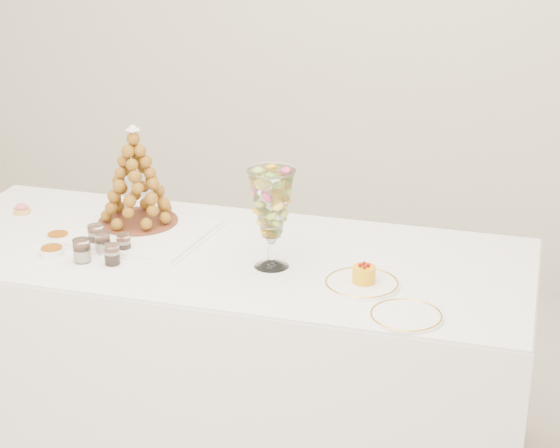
% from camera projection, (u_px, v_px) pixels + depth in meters
% --- Properties ---
extents(buffet_table, '(2.14, 0.95, 0.80)m').
position_uv_depth(buffet_table, '(224.00, 354.00, 3.33)').
color(buffet_table, white).
rests_on(buffet_table, ground).
extents(lace_tray, '(0.55, 0.42, 0.02)m').
position_uv_depth(lace_tray, '(131.00, 231.00, 3.33)').
color(lace_tray, white).
rests_on(lace_tray, buffet_table).
extents(macaron_vase, '(0.15, 0.15, 0.33)m').
position_uv_depth(macaron_vase, '(271.00, 205.00, 2.99)').
color(macaron_vase, white).
rests_on(macaron_vase, buffet_table).
extents(cake_plate, '(0.24, 0.24, 0.01)m').
position_uv_depth(cake_plate, '(362.00, 284.00, 2.93)').
color(cake_plate, white).
rests_on(cake_plate, buffet_table).
extents(spare_plate, '(0.22, 0.22, 0.01)m').
position_uv_depth(spare_plate, '(406.00, 316.00, 2.72)').
color(spare_plate, white).
rests_on(spare_plate, buffet_table).
extents(pink_tart, '(0.06, 0.06, 0.04)m').
position_uv_depth(pink_tart, '(22.00, 209.00, 3.51)').
color(pink_tart, tan).
rests_on(pink_tart, buffet_table).
extents(verrine_a, '(0.06, 0.06, 0.07)m').
position_uv_depth(verrine_a, '(96.00, 235.00, 3.22)').
color(verrine_a, white).
rests_on(verrine_a, buffet_table).
extents(verrine_b, '(0.07, 0.07, 0.07)m').
position_uv_depth(verrine_b, '(103.00, 243.00, 3.16)').
color(verrine_b, white).
rests_on(verrine_b, buffet_table).
extents(verrine_c, '(0.06, 0.06, 0.07)m').
position_uv_depth(verrine_c, '(124.00, 244.00, 3.16)').
color(verrine_c, white).
rests_on(verrine_c, buffet_table).
extents(verrine_d, '(0.07, 0.07, 0.08)m').
position_uv_depth(verrine_d, '(82.00, 250.00, 3.09)').
color(verrine_d, white).
rests_on(verrine_d, buffet_table).
extents(verrine_e, '(0.06, 0.06, 0.07)m').
position_uv_depth(verrine_e, '(112.00, 254.00, 3.07)').
color(verrine_e, white).
rests_on(verrine_e, buffet_table).
extents(ramekin_back, '(0.08, 0.08, 0.02)m').
position_uv_depth(ramekin_back, '(58.00, 238.00, 3.26)').
color(ramekin_back, white).
rests_on(ramekin_back, buffet_table).
extents(ramekin_front, '(0.08, 0.08, 0.02)m').
position_uv_depth(ramekin_front, '(52.00, 252.00, 3.15)').
color(ramekin_front, white).
rests_on(ramekin_front, buffet_table).
extents(croquembouche, '(0.29, 0.29, 0.36)m').
position_uv_depth(croquembouche, '(135.00, 176.00, 3.32)').
color(croquembouche, brown).
rests_on(croquembouche, lace_tray).
extents(mousse_cake, '(0.07, 0.07, 0.06)m').
position_uv_depth(mousse_cake, '(364.00, 274.00, 2.92)').
color(mousse_cake, '#E9A30A').
rests_on(mousse_cake, cake_plate).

